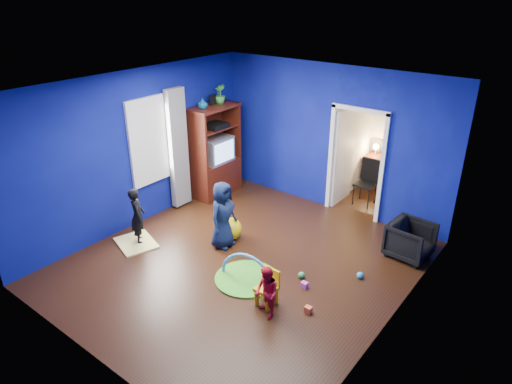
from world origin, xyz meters
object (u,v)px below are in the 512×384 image
Objects in this scene: child_navy at (223,215)px; tv_armoire at (215,151)px; armchair at (410,240)px; toddler_red at (267,293)px; kid_chair at (266,290)px; vase at (203,103)px; crt_tv at (216,150)px; study_desk at (384,173)px; play_mat at (247,278)px; folding_chair at (365,184)px; hopper_ball at (231,229)px; child_black at (138,216)px.

tv_armoire reaches higher than child_navy.
toddler_red reaches higher than armchair.
child_navy is at bearing 152.81° from kid_chair.
kid_chair is (3.17, -2.12, -1.81)m from vase.
crt_tv is 3.77m from study_desk.
vase reaches higher than armchair.
armchair is 0.57× the size of child_navy.
crt_tv is at bearing 39.50° from child_navy.
crt_tv is 3.44m from play_mat.
crt_tv is at bearing 169.41° from toddler_red.
armchair is 2.80m from study_desk.
child_navy is at bearing 150.44° from play_mat.
armchair is 0.88× the size of toddler_red.
vase is (-4.32, -0.39, 1.75)m from armchair.
kid_chair is 0.54× the size of folding_chair.
study_desk is at bearing 71.42° from hopper_ball.
child_black is 4.62m from folding_chair.
tv_armoire is 2.18m from hopper_ball.
child_black is at bearing -179.42° from kid_chair.
tv_armoire is at bearing 140.42° from play_mat.
toddler_red is at bearing -150.01° from child_black.
tv_armoire is 4.77× the size of hopper_ball.
vase reaches higher than child_navy.
armchair is 3.29× the size of vase.
hopper_ball is (1.23, 1.07, -0.31)m from child_black.
play_mat is (2.24, 0.27, -0.50)m from child_black.
study_desk is 0.96× the size of folding_chair.
child_black reaches higher than play_mat.
hopper_ball is (-1.77, 1.30, -0.19)m from toddler_red.
folding_chair is (-1.50, 1.41, 0.15)m from armchair.
tv_armoire is at bearing 180.00° from crt_tv.
armchair is 3.20m from child_navy.
play_mat is at bearing 145.66° from armchair.
hopper_ball is at bearing 141.79° from play_mat.
child_navy is 1.32× the size of folding_chair.
folding_chair reaches higher than study_desk.
vase reaches higher than tv_armoire.
toddler_red is at bearing -38.28° from tv_armoire.
vase reaches higher than kid_chair.
vase is 0.51× the size of hopper_ball.
toddler_red is 1.57× the size of kid_chair.
crt_tv is at bearing 139.98° from play_mat.
tv_armoire is 3.24m from folding_chair.
folding_chair is (1.22, 3.07, -0.15)m from child_navy.
toddler_red is 0.78× the size of play_mat.
kid_chair is 0.50× the size of play_mat.
tv_armoire reaches higher than kid_chair.
vase is at bearing 46.24° from child_navy.
hopper_ball is at bearing -114.26° from folding_chair.
child_black is at bearing -122.76° from folding_chair.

